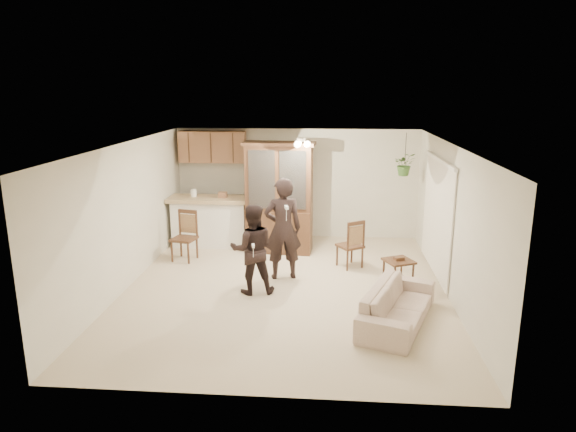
# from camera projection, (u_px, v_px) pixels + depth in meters

# --- Properties ---
(floor) EXTENTS (6.50, 6.50, 0.00)m
(floor) POSITION_uv_depth(u_px,v_px,m) (285.00, 288.00, 8.96)
(floor) COLOR beige
(floor) RESTS_ON ground
(ceiling) EXTENTS (5.50, 6.50, 0.02)m
(ceiling) POSITION_uv_depth(u_px,v_px,m) (285.00, 145.00, 8.35)
(ceiling) COLOR white
(ceiling) RESTS_ON wall_back
(wall_back) EXTENTS (5.50, 0.02, 2.50)m
(wall_back) POSITION_uv_depth(u_px,v_px,m) (297.00, 184.00, 11.80)
(wall_back) COLOR beige
(wall_back) RESTS_ON ground
(wall_front) EXTENTS (5.50, 0.02, 2.50)m
(wall_front) POSITION_uv_depth(u_px,v_px,m) (259.00, 294.00, 5.52)
(wall_front) COLOR beige
(wall_front) RESTS_ON ground
(wall_left) EXTENTS (0.02, 6.50, 2.50)m
(wall_left) POSITION_uv_depth(u_px,v_px,m) (127.00, 216.00, 8.87)
(wall_left) COLOR beige
(wall_left) RESTS_ON ground
(wall_right) EXTENTS (0.02, 6.50, 2.50)m
(wall_right) POSITION_uv_depth(u_px,v_px,m) (451.00, 222.00, 8.45)
(wall_right) COLOR beige
(wall_right) RESTS_ON ground
(breakfast_bar) EXTENTS (1.60, 0.55, 1.00)m
(breakfast_bar) POSITION_uv_depth(u_px,v_px,m) (210.00, 223.00, 11.25)
(breakfast_bar) COLOR white
(breakfast_bar) RESTS_ON floor
(bar_top) EXTENTS (1.75, 0.70, 0.08)m
(bar_top) POSITION_uv_depth(u_px,v_px,m) (209.00, 199.00, 11.12)
(bar_top) COLOR tan
(bar_top) RESTS_ON breakfast_bar
(upper_cabinets) EXTENTS (1.50, 0.34, 0.70)m
(upper_cabinets) POSITION_uv_depth(u_px,v_px,m) (212.00, 147.00, 11.56)
(upper_cabinets) COLOR brown
(upper_cabinets) RESTS_ON wall_back
(vertical_blinds) EXTENTS (0.06, 2.30, 2.10)m
(vertical_blinds) POSITION_uv_depth(u_px,v_px,m) (437.00, 217.00, 9.36)
(vertical_blinds) COLOR white
(vertical_blinds) RESTS_ON wall_right
(ceiling_fixture) EXTENTS (0.36, 0.36, 0.20)m
(ceiling_fixture) POSITION_uv_depth(u_px,v_px,m) (301.00, 143.00, 9.52)
(ceiling_fixture) COLOR #FDE4BE
(ceiling_fixture) RESTS_ON ceiling
(hanging_plant) EXTENTS (0.43, 0.37, 0.48)m
(hanging_plant) POSITION_uv_depth(u_px,v_px,m) (405.00, 164.00, 10.65)
(hanging_plant) COLOR #305421
(hanging_plant) RESTS_ON ceiling
(plant_cord) EXTENTS (0.01, 0.01, 0.65)m
(plant_cord) POSITION_uv_depth(u_px,v_px,m) (406.00, 149.00, 10.57)
(plant_cord) COLOR black
(plant_cord) RESTS_ON ceiling
(sofa) EXTENTS (1.35, 2.01, 0.73)m
(sofa) POSITION_uv_depth(u_px,v_px,m) (398.00, 300.00, 7.56)
(sofa) COLOR beige
(sofa) RESTS_ON floor
(adult) EXTENTS (0.74, 0.57, 1.80)m
(adult) POSITION_uv_depth(u_px,v_px,m) (283.00, 230.00, 9.24)
(adult) COLOR black
(adult) RESTS_ON floor
(child) EXTENTS (0.74, 0.63, 1.35)m
(child) POSITION_uv_depth(u_px,v_px,m) (252.00, 255.00, 8.62)
(child) COLOR black
(child) RESTS_ON floor
(china_hutch) EXTENTS (1.51, 0.67, 2.33)m
(china_hutch) POSITION_uv_depth(u_px,v_px,m) (279.00, 199.00, 10.70)
(china_hutch) COLOR #382114
(china_hutch) RESTS_ON floor
(side_table) EXTENTS (0.60, 0.60, 0.55)m
(side_table) POSITION_uv_depth(u_px,v_px,m) (398.00, 273.00, 8.94)
(side_table) COLOR #382114
(side_table) RESTS_ON floor
(chair_bar) EXTENTS (0.53, 0.53, 1.01)m
(chair_bar) POSITION_uv_depth(u_px,v_px,m) (184.00, 247.00, 10.34)
(chair_bar) COLOR #382114
(chair_bar) RESTS_ON floor
(chair_hutch_left) EXTENTS (0.60, 0.60, 1.11)m
(chair_hutch_left) POSITION_uv_depth(u_px,v_px,m) (292.00, 227.00, 11.71)
(chair_hutch_left) COLOR #382114
(chair_hutch_left) RESTS_ON floor
(chair_hutch_right) EXTENTS (0.59, 0.59, 0.96)m
(chair_hutch_right) POSITION_uv_depth(u_px,v_px,m) (350.00, 253.00, 9.96)
(chair_hutch_right) COLOR #382114
(chair_hutch_right) RESTS_ON floor
(controller_adult) EXTENTS (0.09, 0.17, 0.05)m
(controller_adult) POSITION_uv_depth(u_px,v_px,m) (286.00, 207.00, 8.69)
(controller_adult) COLOR white
(controller_adult) RESTS_ON adult
(controller_child) EXTENTS (0.07, 0.14, 0.04)m
(controller_child) POSITION_uv_depth(u_px,v_px,m) (253.00, 246.00, 8.21)
(controller_child) COLOR white
(controller_child) RESTS_ON child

